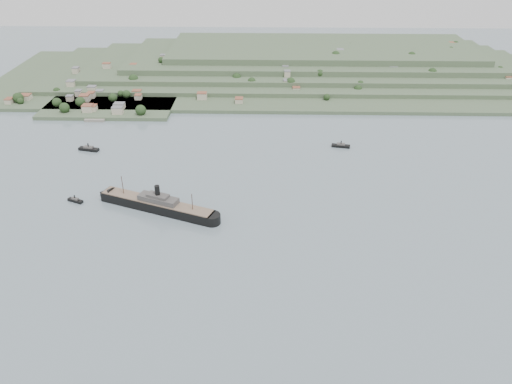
{
  "coord_description": "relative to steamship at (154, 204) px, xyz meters",
  "views": [
    {
      "loc": [
        -13.93,
        -309.51,
        207.93
      ],
      "look_at": [
        -22.02,
        30.0,
        12.21
      ],
      "focal_mm": 35.0,
      "sensor_mm": 36.0,
      "label": 1
    }
  ],
  "objects": [
    {
      "name": "far_peninsula",
      "position": [
        129.96,
        370.89,
        6.99
      ],
      "size": [
        760.0,
        309.0,
        30.0
      ],
      "color": "#364B32",
      "rests_on": "ground"
    },
    {
      "name": "ferry_east",
      "position": [
        161.38,
        120.21,
        -3.26
      ],
      "size": [
        18.69,
        8.26,
        6.78
      ],
      "color": "black",
      "rests_on": "ground"
    },
    {
      "name": "ferry_west",
      "position": [
        -85.68,
        106.47,
        -3.07
      ],
      "size": [
        20.87,
        9.94,
        7.55
      ],
      "color": "black",
      "rests_on": "ground"
    },
    {
      "name": "steamship",
      "position": [
        0.0,
        0.0,
        0.0
      ],
      "size": [
        105.43,
        50.33,
        26.47
      ],
      "color": "black",
      "rests_on": "ground"
    },
    {
      "name": "tugboat",
      "position": [
        -65.99,
        9.67,
        -3.39
      ],
      "size": [
        13.93,
        8.77,
        6.13
      ],
      "color": "black",
      "rests_on": "ground"
    },
    {
      "name": "ground",
      "position": [
        102.06,
        -22.21,
        -4.89
      ],
      "size": [
        1400.0,
        1400.0,
        0.0
      ],
      "primitive_type": "plane",
      "color": "slate",
      "rests_on": "ground"
    }
  ]
}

